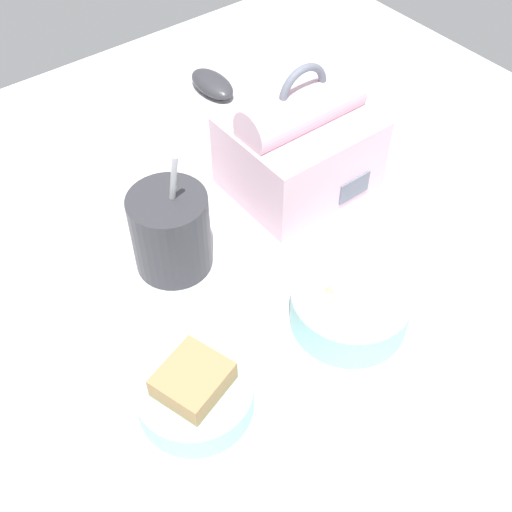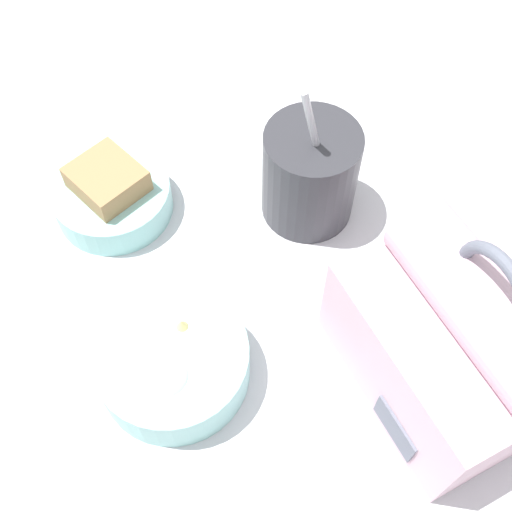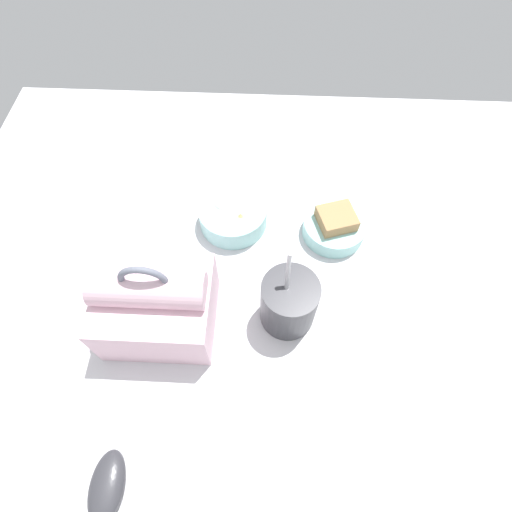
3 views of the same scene
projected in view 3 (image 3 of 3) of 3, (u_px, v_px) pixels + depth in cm
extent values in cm
cube|color=silver|center=(293.00, 291.00, 74.54)|extent=(140.00, 110.00, 2.00)
cube|color=silver|center=(276.00, 487.00, 56.64)|extent=(35.46, 13.73, 1.80)
cube|color=white|center=(276.00, 487.00, 55.74)|extent=(32.62, 11.26, 0.30)
cube|color=beige|center=(158.00, 307.00, 65.96)|extent=(18.32, 15.39, 10.78)
cylinder|color=beige|center=(148.00, 289.00, 59.93)|extent=(17.41, 5.93, 5.93)
cube|color=slate|center=(150.00, 272.00, 72.11)|extent=(5.13, 0.30, 3.24)
torus|color=slate|center=(144.00, 281.00, 57.63)|extent=(7.41, 1.00, 7.41)
cylinder|color=#333338|center=(289.00, 303.00, 66.44)|extent=(9.52, 9.52, 10.70)
cylinder|color=orange|center=(291.00, 289.00, 62.10)|extent=(8.38, 8.38, 0.60)
cylinder|color=silver|center=(287.00, 282.00, 61.12)|extent=(0.70, 3.65, 12.10)
cylinder|color=#93D1CC|center=(334.00, 228.00, 78.58)|extent=(12.22, 12.22, 3.55)
cube|color=#A87F51|center=(336.00, 222.00, 76.91)|extent=(8.28, 7.89, 4.97)
cylinder|color=#93D1CC|center=(233.00, 215.00, 79.42)|extent=(13.53, 13.53, 4.72)
ellipsoid|color=white|center=(223.00, 206.00, 78.74)|extent=(3.68, 3.68, 4.33)
cone|color=#F4DB84|center=(241.00, 219.00, 77.30)|extent=(6.11, 6.11, 4.02)
sphere|color=#4C5623|center=(232.00, 199.00, 81.44)|extent=(1.62, 1.62, 1.62)
sphere|color=#4C5623|center=(229.00, 202.00, 81.05)|extent=(1.62, 1.62, 1.62)
sphere|color=#4C5623|center=(229.00, 205.00, 80.56)|extent=(1.62, 1.62, 1.62)
ellipsoid|color=#333338|center=(107.00, 487.00, 56.21)|extent=(4.96, 9.54, 2.91)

